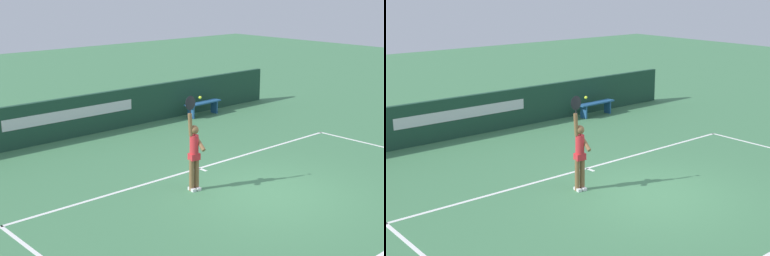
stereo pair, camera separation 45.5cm
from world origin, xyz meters
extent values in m
plane|color=#437D50|center=(0.00, 0.00, 0.00)|extent=(60.00, 60.00, 0.00)
cube|color=white|center=(0.00, 2.54, 0.00)|extent=(11.20, 0.09, 0.00)
cube|color=white|center=(0.00, 2.39, 0.00)|extent=(0.09, 0.30, 0.00)
cube|color=#1C402F|center=(0.00, 7.59, 0.67)|extent=(16.18, 0.16, 1.34)
cube|color=silver|center=(-1.01, 7.51, 0.79)|extent=(4.69, 0.01, 0.35)
cylinder|color=brown|center=(-1.11, 1.42, 0.41)|extent=(0.12, 0.12, 0.82)
cylinder|color=brown|center=(-1.25, 1.44, 0.41)|extent=(0.12, 0.12, 0.82)
cube|color=white|center=(-1.11, 1.40, 0.04)|extent=(0.13, 0.25, 0.07)
cube|color=white|center=(-1.26, 1.42, 0.04)|extent=(0.13, 0.25, 0.07)
cylinder|color=red|center=(-1.18, 1.43, 1.11)|extent=(0.22, 0.22, 0.58)
cube|color=red|center=(-1.18, 1.43, 0.86)|extent=(0.27, 0.24, 0.16)
sphere|color=brown|center=(-1.18, 1.43, 1.52)|extent=(0.22, 0.22, 0.22)
cylinder|color=brown|center=(-1.29, 1.44, 1.67)|extent=(0.14, 0.11, 0.55)
cylinder|color=brown|center=(-1.08, 1.35, 1.20)|extent=(0.16, 0.46, 0.37)
ellipsoid|color=black|center=(-1.29, 1.44, 2.19)|extent=(0.28, 0.07, 0.34)
cylinder|color=black|center=(-1.29, 1.44, 2.00)|extent=(0.03, 0.03, 0.18)
sphere|color=#CCE62C|center=(-1.04, 1.38, 2.30)|extent=(0.07, 0.07, 0.07)
cube|color=#235689|center=(4.29, 7.01, 0.50)|extent=(1.67, 0.44, 0.05)
cube|color=#235689|center=(3.66, 6.98, 0.25)|extent=(0.08, 0.32, 0.50)
cube|color=#235689|center=(4.92, 7.04, 0.25)|extent=(0.08, 0.32, 0.50)
camera|label=1|loc=(-9.74, -8.08, 4.95)|focal=52.10mm
camera|label=2|loc=(-9.40, -8.38, 4.95)|focal=52.10mm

